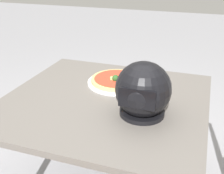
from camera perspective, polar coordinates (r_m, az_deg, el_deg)
The scene contains 4 objects.
dining_table at distance 1.46m, azimuth -1.35°, elevation -5.20°, with size 1.01×0.96×0.72m.
pizza_plate at distance 1.59m, azimuth 1.24°, elevation 0.93°, with size 0.34×0.34×0.01m, color white.
pizza at distance 1.58m, azimuth 1.30°, elevation 1.49°, with size 0.30×0.30×0.05m.
motorcycle_helmet at distance 1.23m, azimuth 6.33°, elevation -0.72°, with size 0.25×0.25×0.25m.
Camera 1 is at (-0.45, 1.19, 1.36)m, focal length 44.84 mm.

